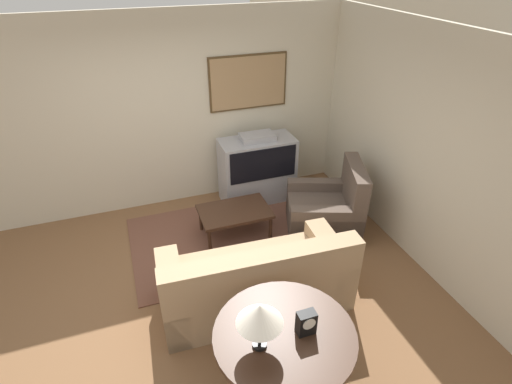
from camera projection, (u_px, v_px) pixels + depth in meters
The scene contains 11 objects.
ground_plane at pixel (204, 296), 4.44m from camera, with size 12.00×12.00×0.00m, color brown.
wall_back at pixel (163, 115), 5.44m from camera, with size 12.00×0.10×2.70m.
wall_right at pixel (425, 152), 4.47m from camera, with size 0.06×12.00×2.70m.
area_rug at pixel (225, 238), 5.31m from camera, with size 2.42×1.72×0.01m.
tv at pixel (257, 170), 5.89m from camera, with size 1.08×0.52×1.07m.
couch at pixel (256, 281), 4.19m from camera, with size 2.01×0.99×0.91m.
armchair at pixel (327, 211), 5.33m from camera, with size 1.17×1.12×0.97m.
coffee_table at pixel (235, 213), 5.19m from camera, with size 0.91×0.60×0.40m.
console_table at pixel (285, 339), 3.09m from camera, with size 1.11×1.11×0.79m.
table_lamp at pixel (260, 315), 2.79m from camera, with size 0.34×0.34×0.42m.
mantel_clock at pixel (306, 323), 3.01m from camera, with size 0.14×0.10×0.20m.
Camera 1 is at (-0.51, -3.18, 3.32)m, focal length 28.00 mm.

